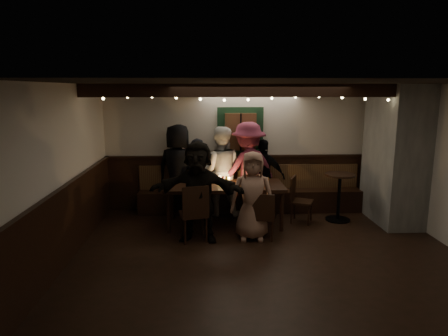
{
  "coord_description": "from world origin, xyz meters",
  "views": [
    {
      "loc": [
        -0.92,
        -5.77,
        2.51
      ],
      "look_at": [
        -0.58,
        1.6,
        1.05
      ],
      "focal_mm": 32.0,
      "sensor_mm": 36.0,
      "label": 1
    }
  ],
  "objects_px": {
    "person_d": "(248,169)",
    "person_f": "(198,192)",
    "chair_end": "(298,197)",
    "person_b": "(197,176)",
    "chair_near_right": "(263,214)",
    "person_c": "(220,171)",
    "person_a": "(178,170)",
    "dining_table": "(224,188)",
    "high_top": "(339,191)",
    "person_g": "(252,196)",
    "chair_near_left": "(195,210)",
    "person_e": "(263,176)"
  },
  "relations": [
    {
      "from": "chair_near_right",
      "to": "person_g",
      "type": "distance_m",
      "value": 0.35
    },
    {
      "from": "person_c",
      "to": "person_d",
      "type": "distance_m",
      "value": 0.56
    },
    {
      "from": "chair_near_left",
      "to": "person_a",
      "type": "distance_m",
      "value": 1.68
    },
    {
      "from": "chair_end",
      "to": "person_g",
      "type": "distance_m",
      "value": 1.31
    },
    {
      "from": "person_c",
      "to": "person_g",
      "type": "xyz_separation_m",
      "value": [
        0.48,
        -1.39,
        -0.14
      ]
    },
    {
      "from": "chair_near_left",
      "to": "person_b",
      "type": "bearing_deg",
      "value": 89.56
    },
    {
      "from": "chair_end",
      "to": "person_c",
      "type": "height_order",
      "value": "person_c"
    },
    {
      "from": "chair_near_right",
      "to": "high_top",
      "type": "bearing_deg",
      "value": 31.06
    },
    {
      "from": "person_b",
      "to": "person_g",
      "type": "xyz_separation_m",
      "value": [
        0.96,
        -1.48,
        -0.02
      ]
    },
    {
      "from": "chair_end",
      "to": "person_b",
      "type": "relative_size",
      "value": 0.57
    },
    {
      "from": "person_a",
      "to": "person_g",
      "type": "relative_size",
      "value": 1.21
    },
    {
      "from": "person_a",
      "to": "person_e",
      "type": "xyz_separation_m",
      "value": [
        1.73,
        0.0,
        -0.16
      ]
    },
    {
      "from": "dining_table",
      "to": "person_e",
      "type": "relative_size",
      "value": 1.44
    },
    {
      "from": "dining_table",
      "to": "person_c",
      "type": "xyz_separation_m",
      "value": [
        -0.05,
        0.66,
        0.18
      ]
    },
    {
      "from": "high_top",
      "to": "dining_table",
      "type": "bearing_deg",
      "value": -175.89
    },
    {
      "from": "dining_table",
      "to": "person_e",
      "type": "height_order",
      "value": "person_e"
    },
    {
      "from": "chair_near_right",
      "to": "person_b",
      "type": "relative_size",
      "value": 0.53
    },
    {
      "from": "chair_end",
      "to": "high_top",
      "type": "height_order",
      "value": "high_top"
    },
    {
      "from": "chair_near_right",
      "to": "person_c",
      "type": "relative_size",
      "value": 0.46
    },
    {
      "from": "person_g",
      "to": "person_d",
      "type": "bearing_deg",
      "value": 91.05
    },
    {
      "from": "person_d",
      "to": "person_f",
      "type": "bearing_deg",
      "value": 30.27
    },
    {
      "from": "high_top",
      "to": "person_g",
      "type": "xyz_separation_m",
      "value": [
        -1.79,
        -0.89,
        0.17
      ]
    },
    {
      "from": "dining_table",
      "to": "high_top",
      "type": "relative_size",
      "value": 2.36
    },
    {
      "from": "person_b",
      "to": "person_c",
      "type": "bearing_deg",
      "value": 166.35
    },
    {
      "from": "chair_near_left",
      "to": "person_c",
      "type": "xyz_separation_m",
      "value": [
        0.49,
        1.49,
        0.35
      ]
    },
    {
      "from": "dining_table",
      "to": "chair_end",
      "type": "relative_size",
      "value": 2.48
    },
    {
      "from": "person_e",
      "to": "person_b",
      "type": "bearing_deg",
      "value": 20.74
    },
    {
      "from": "chair_end",
      "to": "person_c",
      "type": "xyz_separation_m",
      "value": [
        -1.45,
        0.54,
        0.4
      ]
    },
    {
      "from": "high_top",
      "to": "chair_near_left",
      "type": "bearing_deg",
      "value": -160.21
    },
    {
      "from": "chair_near_left",
      "to": "person_b",
      "type": "height_order",
      "value": "person_b"
    },
    {
      "from": "person_f",
      "to": "person_g",
      "type": "distance_m",
      "value": 0.91
    },
    {
      "from": "person_a",
      "to": "person_f",
      "type": "height_order",
      "value": "person_a"
    },
    {
      "from": "chair_near_left",
      "to": "person_g",
      "type": "relative_size",
      "value": 0.65
    },
    {
      "from": "chair_near_left",
      "to": "person_f",
      "type": "height_order",
      "value": "person_f"
    },
    {
      "from": "high_top",
      "to": "person_c",
      "type": "bearing_deg",
      "value": 167.65
    },
    {
      "from": "dining_table",
      "to": "person_g",
      "type": "distance_m",
      "value": 0.85
    },
    {
      "from": "chair_near_right",
      "to": "person_a",
      "type": "bearing_deg",
      "value": 133.99
    },
    {
      "from": "dining_table",
      "to": "person_c",
      "type": "height_order",
      "value": "person_c"
    },
    {
      "from": "chair_near_left",
      "to": "person_e",
      "type": "xyz_separation_m",
      "value": [
        1.37,
        1.59,
        0.21
      ]
    },
    {
      "from": "chair_near_right",
      "to": "person_a",
      "type": "xyz_separation_m",
      "value": [
        -1.52,
        1.57,
        0.45
      ]
    },
    {
      "from": "person_a",
      "to": "person_e",
      "type": "height_order",
      "value": "person_a"
    },
    {
      "from": "person_c",
      "to": "person_f",
      "type": "height_order",
      "value": "person_c"
    },
    {
      "from": "chair_near_right",
      "to": "person_g",
      "type": "relative_size",
      "value": 0.54
    },
    {
      "from": "person_c",
      "to": "person_d",
      "type": "xyz_separation_m",
      "value": [
        0.55,
        -0.03,
        0.04
      ]
    },
    {
      "from": "high_top",
      "to": "person_f",
      "type": "height_order",
      "value": "person_f"
    },
    {
      "from": "high_top",
      "to": "person_c",
      "type": "relative_size",
      "value": 0.52
    },
    {
      "from": "person_b",
      "to": "person_d",
      "type": "height_order",
      "value": "person_d"
    },
    {
      "from": "person_b",
      "to": "person_d",
      "type": "relative_size",
      "value": 0.82
    },
    {
      "from": "dining_table",
      "to": "person_c",
      "type": "relative_size",
      "value": 1.22
    },
    {
      "from": "person_b",
      "to": "person_c",
      "type": "relative_size",
      "value": 0.87
    }
  ]
}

